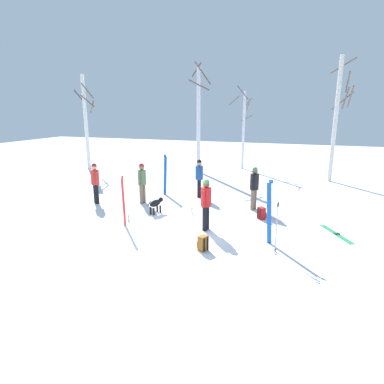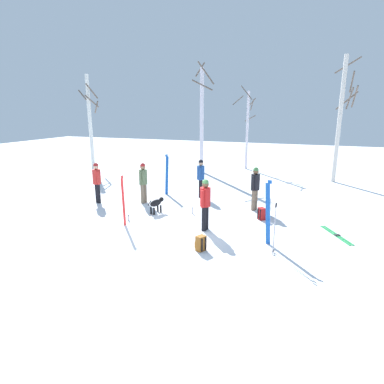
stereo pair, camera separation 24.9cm
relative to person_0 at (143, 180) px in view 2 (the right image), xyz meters
name	(u,v)px [view 2 (the right image)]	position (x,y,z in m)	size (l,w,h in m)	color
ground_plane	(170,234)	(2.48, -2.87, -0.98)	(60.00, 60.00, 0.00)	white
person_0	(143,180)	(0.00, 0.00, 0.00)	(0.34, 0.52, 1.72)	#72604C
person_1	(205,201)	(3.44, -2.14, 0.00)	(0.34, 0.52, 1.72)	black
person_2	(201,176)	(1.96, 1.73, 0.00)	(0.34, 0.51, 1.72)	black
person_3	(255,186)	(4.58, 0.65, 0.00)	(0.34, 0.50, 1.72)	#72604C
person_4	(97,180)	(-1.86, -0.65, 0.00)	(0.44, 0.35, 1.72)	black
dog	(157,203)	(1.13, -1.07, -0.59)	(0.36, 0.88, 0.57)	black
ski_pair_planted_0	(123,201)	(0.72, -2.72, -0.11)	(0.03, 0.19, 1.76)	red
ski_pair_planted_1	(167,175)	(0.32, 1.66, -0.04)	(0.17, 0.12, 1.88)	blue
ski_pair_planted_2	(268,213)	(5.51, -2.59, -0.02)	(0.24, 0.05, 1.93)	blue
ski_pair_lying_0	(336,235)	(7.50, -1.15, -0.97)	(0.94, 1.55, 0.05)	green
ski_poles_0	(275,227)	(5.78, -3.20, -0.21)	(0.07, 0.21, 1.45)	#B2B2BC
backpack_0	(201,243)	(3.84, -3.72, -0.77)	(0.34, 0.32, 0.44)	#99591E
backpack_1	(262,214)	(5.04, -0.43, -0.77)	(0.35, 0.34, 0.44)	red
water_bottle_0	(192,211)	(2.45, -0.68, -0.87)	(0.06, 0.06, 0.24)	silver
water_bottle_1	(129,218)	(0.58, -2.21, -0.88)	(0.06, 0.06, 0.21)	silver
birch_tree_0	(90,121)	(-7.37, 6.39, 2.17)	(1.28, 1.36, 6.05)	white
birch_tree_1	(202,118)	(0.02, 7.53, 2.35)	(1.26, 1.28, 6.62)	silver
birch_tree_2	(247,128)	(2.42, 9.70, 1.73)	(1.39, 1.46, 5.33)	silver
birch_tree_3	(341,117)	(7.80, 7.37, 2.49)	(1.25, 1.37, 6.58)	silver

